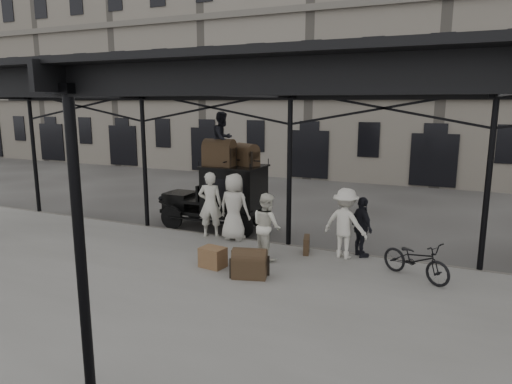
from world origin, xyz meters
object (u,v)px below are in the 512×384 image
(steamer_trunk_platform, at_px, (250,265))
(bicycle, at_px, (416,260))
(porter_left, at_px, (210,204))
(taxi, at_px, (226,194))
(porter_official, at_px, (362,227))
(steamer_trunk_roof_near, at_px, (219,155))

(steamer_trunk_platform, bearing_deg, bicycle, 7.16)
(porter_left, bearing_deg, bicycle, 151.81)
(steamer_trunk_platform, bearing_deg, porter_left, 118.75)
(taxi, relative_size, steamer_trunk_platform, 4.56)
(porter_official, relative_size, bicycle, 0.92)
(porter_official, xyz_separation_m, steamer_trunk_roof_near, (-4.84, 1.09, 1.58))
(taxi, relative_size, bicycle, 2.09)
(bicycle, distance_m, steamer_trunk_platform, 3.87)
(bicycle, height_order, steamer_trunk_roof_near, steamer_trunk_roof_near)
(taxi, distance_m, steamer_trunk_platform, 4.77)
(taxi, distance_m, steamer_trunk_roof_near, 1.36)
(porter_left, relative_size, porter_official, 1.24)
(taxi, bearing_deg, steamer_trunk_roof_near, -108.07)
(porter_left, xyz_separation_m, steamer_trunk_platform, (2.49, -2.54, -0.71))
(porter_official, bearing_deg, taxi, 34.44)
(porter_official, height_order, bicycle, porter_official)
(porter_left, bearing_deg, steamer_trunk_roof_near, -95.28)
(porter_official, relative_size, steamer_trunk_roof_near, 1.63)
(taxi, relative_size, porter_official, 2.26)
(porter_official, distance_m, steamer_trunk_platform, 3.33)
(porter_official, distance_m, bicycle, 1.84)
(bicycle, distance_m, steamer_trunk_roof_near, 6.94)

